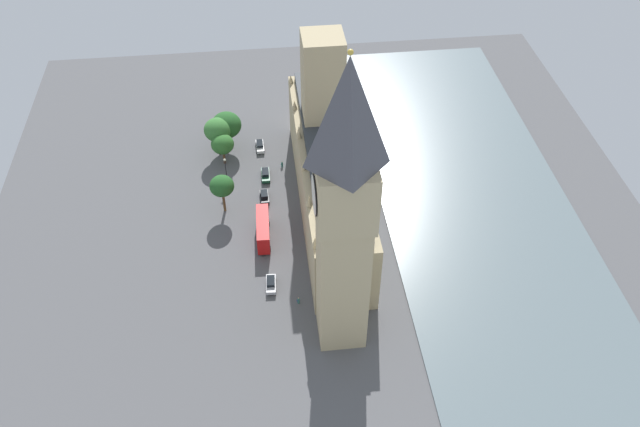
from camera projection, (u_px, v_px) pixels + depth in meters
The scene contains 17 objects.
ground_plane at pixel (319, 208), 140.31m from camera, with size 138.70×138.70×0.00m, color #565659.
river_thames at pixel (472, 195), 143.00m from camera, with size 40.69×124.83×0.25m, color slate.
parliament_building at pixel (327, 166), 134.94m from camera, with size 11.91×57.13×35.04m.
clock_tower at pixel (344, 213), 96.80m from camera, with size 9.00×9.00×56.33m.
car_white_far_end at pixel (260, 146), 154.67m from camera, with size 1.95×4.73×1.74m.
car_dark_green_kerbside at pixel (265, 174), 147.00m from camera, with size 1.94×4.80×1.74m.
car_black_midblock at pixel (264, 196), 141.65m from camera, with size 1.97×4.36×1.74m.
double_decker_bus_trailing at pixel (263, 229), 131.92m from camera, with size 2.90×10.57×4.75m.
car_silver_opposite_hall at pixel (271, 284), 123.73m from camera, with size 2.09×4.67×1.74m.
pedestrian_near_tower at pixel (298, 301), 121.02m from camera, with size 0.58×0.48×1.51m.
pedestrian_leading at pixel (282, 164), 149.96m from camera, with size 0.64×0.58×1.51m.
plane_tree_under_trees at pixel (222, 144), 147.58m from camera, with size 5.22×5.22×7.73m.
plane_tree_by_river_gate at pixel (226, 125), 151.12m from camera, with size 6.99×6.99×9.53m.
plane_tree_corner at pixel (218, 130), 149.09m from camera, with size 6.28×6.28×9.64m.
plane_tree_slot_10 at pixel (222, 186), 134.92m from camera, with size 5.15×5.15×9.18m.
street_lamp_slot_11 at pixel (225, 166), 143.28m from camera, with size 0.56×0.56×6.67m.
street_lamp_slot_12 at pixel (223, 132), 152.39m from camera, with size 0.56×0.56×6.77m.
Camera 1 is at (11.26, 101.86, 95.85)m, focal length 36.58 mm.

